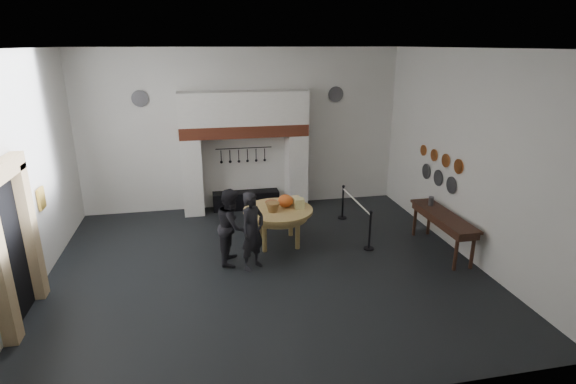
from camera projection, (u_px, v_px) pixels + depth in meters
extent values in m
cube|color=black|center=(266.00, 267.00, 9.69)|extent=(9.00, 8.00, 0.02)
cube|color=silver|center=(262.00, 48.00, 8.27)|extent=(9.00, 8.00, 0.02)
cube|color=silver|center=(243.00, 130.00, 12.70)|extent=(9.00, 0.02, 4.50)
cube|color=silver|center=(315.00, 253.00, 5.26)|extent=(9.00, 0.02, 4.50)
cube|color=silver|center=(18.00, 179.00, 8.13)|extent=(0.02, 8.00, 4.50)
cube|color=silver|center=(467.00, 156.00, 9.83)|extent=(0.02, 8.00, 4.50)
cube|color=silver|center=(193.00, 176.00, 12.47)|extent=(0.55, 0.70, 2.15)
cube|color=silver|center=(296.00, 171.00, 13.02)|extent=(0.55, 0.70, 2.15)
cube|color=#9E442B|center=(244.00, 130.00, 12.36)|extent=(3.50, 0.72, 0.32)
cube|color=silver|center=(243.00, 108.00, 12.16)|extent=(3.50, 0.70, 0.90)
cube|color=black|center=(246.00, 200.00, 13.07)|extent=(1.90, 0.45, 0.50)
cylinder|color=black|center=(244.00, 148.00, 12.78)|extent=(1.60, 0.02, 0.02)
cube|color=black|center=(10.00, 253.00, 7.52)|extent=(0.04, 1.10, 2.50)
cube|color=tan|center=(29.00, 233.00, 8.17)|extent=(0.22, 0.30, 2.60)
cube|color=gold|center=(41.00, 198.00, 9.09)|extent=(0.05, 0.34, 0.44)
cylinder|color=tan|center=(278.00, 210.00, 10.58)|extent=(1.99, 1.99, 0.07)
ellipsoid|color=#DE581F|center=(285.00, 201.00, 10.65)|extent=(0.36, 0.36, 0.31)
cube|color=#D2C97D|center=(299.00, 204.00, 10.58)|extent=(0.22, 0.22, 0.24)
cube|color=#DEC485|center=(296.00, 200.00, 10.86)|extent=(0.18, 0.18, 0.20)
cone|color=olive|center=(273.00, 207.00, 10.37)|extent=(0.39, 0.39, 0.22)
ellipsoid|color=#945634|center=(271.00, 202.00, 10.86)|extent=(0.31, 0.18, 0.13)
imported|color=black|center=(253.00, 231.00, 9.39)|extent=(0.74, 0.71, 1.70)
imported|color=black|center=(232.00, 226.00, 9.69)|extent=(0.78, 0.92, 1.67)
cube|color=#3B2015|center=(444.00, 216.00, 10.18)|extent=(0.55, 2.20, 0.06)
cylinder|color=#515056|center=(431.00, 201.00, 10.70)|extent=(0.12, 0.12, 0.22)
cylinder|color=#C6662D|center=(459.00, 166.00, 10.10)|extent=(0.03, 0.34, 0.34)
cylinder|color=#C6662D|center=(446.00, 161.00, 10.61)|extent=(0.03, 0.32, 0.32)
cylinder|color=#C6662D|center=(434.00, 155.00, 11.13)|extent=(0.03, 0.30, 0.30)
cylinder|color=#C6662D|center=(423.00, 150.00, 11.64)|extent=(0.03, 0.28, 0.28)
cylinder|color=#4C4C51|center=(451.00, 185.00, 10.45)|extent=(0.03, 0.40, 0.40)
cylinder|color=#4C4C51|center=(438.00, 178.00, 11.00)|extent=(0.03, 0.40, 0.40)
cylinder|color=#4C4C51|center=(426.00, 171.00, 11.56)|extent=(0.03, 0.40, 0.40)
cylinder|color=#4C4C51|center=(140.00, 99.00, 11.86)|extent=(0.44, 0.03, 0.44)
cylinder|color=#4C4C51|center=(336.00, 94.00, 12.87)|extent=(0.44, 0.03, 0.44)
cylinder|color=black|center=(370.00, 231.00, 10.38)|extent=(0.05, 0.05, 0.90)
cylinder|color=black|center=(343.00, 203.00, 12.25)|extent=(0.05, 0.05, 0.90)
cylinder|color=white|center=(356.00, 201.00, 11.19)|extent=(0.04, 2.00, 0.04)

